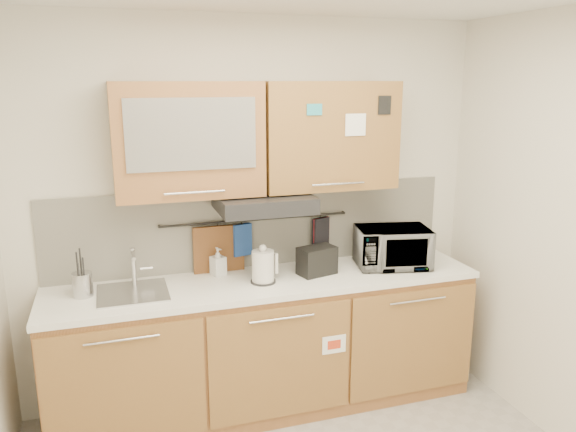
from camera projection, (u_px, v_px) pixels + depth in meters
wall_back at (254, 212)px, 3.86m from camera, size 3.20×0.00×3.20m
base_cabinet at (268, 351)px, 3.79m from camera, size 2.80×0.64×0.88m
countertop at (267, 282)px, 3.67m from camera, size 2.82×0.62×0.04m
backsplash at (255, 227)px, 3.88m from camera, size 2.80×0.02×0.56m
upper_cabinets at (259, 137)px, 3.57m from camera, size 1.82×0.37×0.70m
range_hood at (264, 203)px, 3.60m from camera, size 0.60×0.46×0.10m
sink at (133, 292)px, 3.43m from camera, size 0.42×0.40×0.26m
utensil_rail at (256, 220)px, 3.83m from camera, size 1.30×0.02×0.02m
utensil_crock at (82, 284)px, 3.36m from camera, size 0.15×0.15×0.30m
kettle at (263, 267)px, 3.59m from camera, size 0.18×0.16×0.25m
toaster at (317, 260)px, 3.74m from camera, size 0.28×0.20×0.19m
microwave at (392, 247)px, 3.90m from camera, size 0.55×0.43×0.27m
soap_bottle at (218, 261)px, 3.72m from camera, size 0.11×0.11×0.19m
cutting_board at (219, 256)px, 3.79m from camera, size 0.34×0.03×0.42m
oven_mitt at (242, 240)px, 3.81m from camera, size 0.14×0.06×0.22m
dark_pouch at (321, 232)px, 3.98m from camera, size 0.14×0.09×0.21m
pot_holder at (321, 230)px, 3.98m from camera, size 0.14×0.06×0.17m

